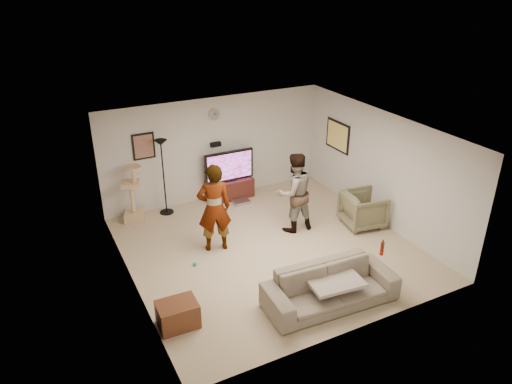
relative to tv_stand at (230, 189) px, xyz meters
name	(u,v)px	position (x,y,z in m)	size (l,w,h in m)	color
floor	(269,248)	(-0.25, -2.50, -0.25)	(5.50, 5.50, 0.02)	tan
ceiling	(271,130)	(-0.25, -2.50, 2.27)	(5.50, 5.50, 0.02)	white
wall_back	(215,149)	(-0.25, 0.25, 1.01)	(5.50, 0.04, 2.50)	silver
wall_front	(359,264)	(-0.25, -5.25, 1.01)	(5.50, 0.04, 2.50)	silver
wall_left	(128,224)	(-3.00, -2.50, 1.01)	(0.04, 5.50, 2.50)	silver
wall_right	(381,168)	(2.50, -2.50, 1.01)	(0.04, 5.50, 2.50)	silver
wall_clock	(214,115)	(-0.25, 0.22, 1.86)	(0.26, 0.26, 0.04)	white
wall_speaker	(216,144)	(-0.25, 0.19, 1.14)	(0.25, 0.10, 0.10)	black
picture_back	(144,146)	(-1.95, 0.23, 1.36)	(0.42, 0.03, 0.52)	#80574C
picture_right	(338,136)	(2.48, -0.90, 1.26)	(0.03, 0.78, 0.62)	#FBD76A
tv_stand	(230,189)	(0.00, 0.00, 0.00)	(1.15, 0.45, 0.48)	#3B1813
console_box	(241,202)	(0.12, -0.40, -0.21)	(0.40, 0.30, 0.07)	#AEAEB5
tv	(229,166)	(0.00, 0.00, 0.61)	(1.24, 0.08, 0.74)	black
tv_screen	(230,167)	(0.00, -0.04, 0.61)	(1.14, 0.01, 0.65)	#994BE8
floor_lamp	(164,178)	(-1.64, -0.05, 0.65)	(0.32, 0.32, 1.77)	black
cat_tree	(132,194)	(-2.39, -0.07, 0.42)	(0.42, 0.42, 1.32)	tan
person_left	(214,208)	(-1.22, -2.02, 0.68)	(0.67, 0.44, 1.84)	beige
person_right	(294,192)	(0.59, -2.05, 0.64)	(0.86, 0.67, 1.76)	#3C5B9D
sofa	(330,287)	(-0.17, -4.52, 0.09)	(2.27, 0.89, 0.66)	#746A5A
throw_blanket	(334,280)	(-0.11, -4.52, 0.21)	(0.90, 0.70, 0.06)	#BCABA0
beer_bottle	(382,249)	(0.88, -4.52, 0.55)	(0.06, 0.06, 0.25)	#591B06
armchair	(363,209)	(2.05, -2.59, 0.15)	(0.83, 0.85, 0.77)	brown
side_table	(178,314)	(-2.65, -3.88, -0.03)	(0.63, 0.47, 0.42)	#572E1B
toy_ball	(195,264)	(-1.83, -2.42, -0.20)	(0.08, 0.08, 0.08)	#119579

